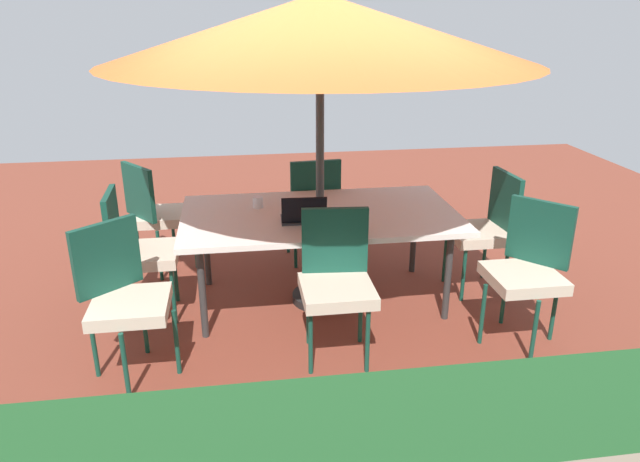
% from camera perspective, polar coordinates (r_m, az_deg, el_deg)
% --- Properties ---
extents(ground_plane, '(10.00, 10.00, 0.02)m').
position_cam_1_polar(ground_plane, '(4.72, 0.00, -6.83)').
color(ground_plane, brown).
extents(dining_table, '(2.07, 1.15, 0.74)m').
position_cam_1_polar(dining_table, '(4.43, 0.00, 1.24)').
color(dining_table, white).
rests_on(dining_table, ground_plane).
extents(patio_umbrella, '(2.99, 2.99, 2.28)m').
position_cam_1_polar(patio_umbrella, '(4.17, 0.00, 19.00)').
color(patio_umbrella, '#4C4C4C').
rests_on(patio_umbrella, ground_plane).
extents(chair_northwest, '(0.59, 0.59, 0.98)m').
position_cam_1_polar(chair_northwest, '(4.21, 19.58, -3.26)').
color(chair_northwest, beige).
rests_on(chair_northwest, ground_plane).
extents(chair_south, '(0.47, 0.48, 0.98)m').
position_cam_1_polar(chair_south, '(5.22, -0.77, 2.68)').
color(chair_south, beige).
rests_on(chair_south, ground_plane).
extents(chair_northeast, '(0.58, 0.59, 0.98)m').
position_cam_1_polar(chair_northeast, '(3.80, -18.57, -5.82)').
color(chair_northeast, beige).
rests_on(chair_northeast, ground_plane).
extents(chair_west, '(0.47, 0.46, 0.98)m').
position_cam_1_polar(chair_west, '(4.87, 15.82, 0.50)').
color(chair_west, beige).
rests_on(chair_west, ground_plane).
extents(chair_north, '(0.47, 0.48, 0.98)m').
position_cam_1_polar(chair_north, '(3.80, 1.61, -4.58)').
color(chair_north, beige).
rests_on(chair_north, ground_plane).
extents(chair_southeast, '(0.58, 0.58, 0.98)m').
position_cam_1_polar(chair_southeast, '(5.22, -15.59, 1.89)').
color(chair_southeast, beige).
rests_on(chair_southeast, ground_plane).
extents(chair_east, '(0.47, 0.46, 0.98)m').
position_cam_1_polar(chair_east, '(4.47, -17.43, -1.54)').
color(chair_east, beige).
rests_on(chair_east, ground_plane).
extents(laptop, '(0.33, 0.26, 0.21)m').
position_cam_1_polar(laptop, '(4.21, -1.61, 1.47)').
color(laptop, '#2D2D33').
rests_on(laptop, dining_table).
extents(cup, '(0.08, 0.08, 0.09)m').
position_cam_1_polar(cup, '(4.55, -6.06, 2.81)').
color(cup, white).
rests_on(cup, dining_table).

